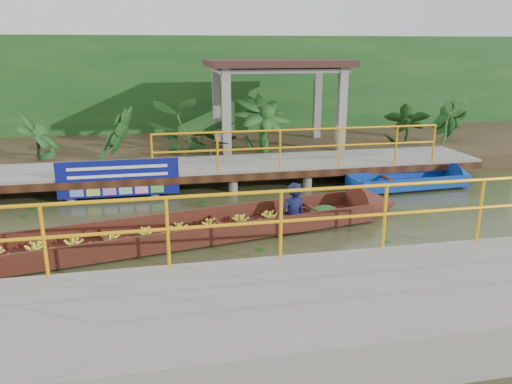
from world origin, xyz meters
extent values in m
plane|color=#2E3219|center=(0.00, 0.00, 0.00)|extent=(80.00, 80.00, 0.00)
cube|color=#372C1B|center=(0.00, 7.50, 0.23)|extent=(30.00, 8.00, 0.45)
cube|color=gray|center=(0.00, 3.50, 0.50)|extent=(16.00, 2.00, 0.15)
cube|color=black|center=(0.00, 2.50, 0.42)|extent=(16.00, 0.12, 0.18)
cylinder|color=#F5A60C|center=(2.75, 2.55, 1.57)|extent=(7.50, 0.05, 0.05)
cylinder|color=#F5A60C|center=(2.75, 2.55, 1.12)|extent=(7.50, 0.05, 0.05)
cylinder|color=#F5A60C|center=(2.75, 2.55, 1.07)|extent=(0.05, 0.05, 1.00)
cylinder|color=gray|center=(-4.00, 2.70, 0.22)|extent=(0.24, 0.24, 0.55)
cylinder|color=gray|center=(-4.00, 4.30, 0.22)|extent=(0.24, 0.24, 0.55)
cylinder|color=gray|center=(-2.00, 2.70, 0.22)|extent=(0.24, 0.24, 0.55)
cylinder|color=gray|center=(-2.00, 4.30, 0.22)|extent=(0.24, 0.24, 0.55)
cylinder|color=gray|center=(0.00, 2.70, 0.22)|extent=(0.24, 0.24, 0.55)
cylinder|color=gray|center=(0.00, 4.30, 0.22)|extent=(0.24, 0.24, 0.55)
cylinder|color=gray|center=(2.00, 2.70, 0.22)|extent=(0.24, 0.24, 0.55)
cylinder|color=gray|center=(2.00, 4.30, 0.22)|extent=(0.24, 0.24, 0.55)
cylinder|color=gray|center=(4.00, 2.70, 0.22)|extent=(0.24, 0.24, 0.55)
cylinder|color=gray|center=(4.00, 4.30, 0.22)|extent=(0.24, 0.24, 0.55)
cylinder|color=gray|center=(6.00, 2.70, 0.22)|extent=(0.24, 0.24, 0.55)
cylinder|color=gray|center=(6.00, 4.30, 0.22)|extent=(0.24, 0.24, 0.55)
cylinder|color=gray|center=(0.00, 2.70, 0.22)|extent=(0.24, 0.24, 0.55)
cube|color=gray|center=(1.00, -4.20, 0.30)|extent=(18.00, 2.40, 0.70)
cylinder|color=#F5A60C|center=(1.00, -3.05, 1.65)|extent=(10.00, 0.05, 0.05)
cylinder|color=#F5A60C|center=(1.00, -3.05, 1.20)|extent=(10.00, 0.05, 0.05)
cylinder|color=#F5A60C|center=(1.00, -3.05, 1.15)|extent=(0.05, 0.05, 1.00)
cube|color=gray|center=(1.20, 5.10, 1.60)|extent=(0.25, 0.25, 2.80)
cube|color=gray|center=(4.80, 5.10, 1.60)|extent=(0.25, 0.25, 2.80)
cube|color=gray|center=(1.20, 7.50, 1.60)|extent=(0.25, 0.25, 2.80)
cube|color=gray|center=(4.80, 7.50, 1.60)|extent=(0.25, 0.25, 2.80)
cube|color=gray|center=(3.00, 6.30, 2.90)|extent=(4.00, 2.60, 0.12)
cube|color=#371F1B|center=(3.00, 6.30, 3.10)|extent=(4.40, 3.00, 0.20)
cube|color=#154118|center=(0.00, 10.00, 2.00)|extent=(30.00, 0.80, 4.00)
cube|color=#35140E|center=(-0.82, -0.52, 0.07)|extent=(8.74, 2.70, 0.07)
cube|color=#35140E|center=(-0.92, 0.02, 0.22)|extent=(8.55, 1.70, 0.37)
cube|color=#35140E|center=(-0.72, -1.05, 0.22)|extent=(8.55, 1.70, 0.37)
cone|color=#35140E|center=(3.93, 0.39, 0.15)|extent=(1.26, 1.23, 1.04)
ellipsoid|color=#154118|center=(2.59, 0.14, 0.17)|extent=(0.69, 0.58, 0.28)
imported|color=#0F1239|center=(1.85, -0.01, 0.91)|extent=(0.67, 0.52, 1.62)
cube|color=navy|center=(5.54, 2.07, 0.10)|extent=(3.11, 1.11, 0.10)
cube|color=navy|center=(5.51, 2.52, 0.22)|extent=(3.06, 0.25, 0.31)
cube|color=navy|center=(5.57, 1.61, 0.22)|extent=(3.06, 0.25, 0.31)
cube|color=navy|center=(4.01, 1.97, 0.22)|extent=(0.12, 0.92, 0.31)
cone|color=navy|center=(7.27, 2.17, 0.16)|extent=(0.66, 0.89, 0.86)
cube|color=black|center=(5.03, 2.03, 0.27)|extent=(0.16, 0.92, 0.05)
cube|color=navy|center=(-1.82, 2.48, 0.55)|extent=(2.88, 0.03, 0.90)
cube|color=white|center=(-1.82, 2.46, 0.82)|extent=(2.34, 0.01, 0.07)
cube|color=white|center=(-1.82, 2.46, 0.62)|extent=(2.34, 0.01, 0.07)
imported|color=#154118|center=(-4.18, 5.30, 1.20)|extent=(1.20, 1.20, 1.50)
imported|color=#154118|center=(-2.18, 5.30, 1.20)|extent=(1.20, 1.20, 1.50)
imported|color=#154118|center=(0.32, 5.30, 1.20)|extent=(1.20, 1.20, 1.50)
imported|color=#154118|center=(2.32, 5.30, 1.20)|extent=(1.20, 1.20, 1.50)
imported|color=#154118|center=(7.32, 5.30, 1.20)|extent=(1.20, 1.20, 1.50)
imported|color=#154118|center=(8.82, 5.30, 1.20)|extent=(1.20, 1.20, 1.50)
camera|label=1|loc=(-0.89, -9.57, 3.60)|focal=35.00mm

